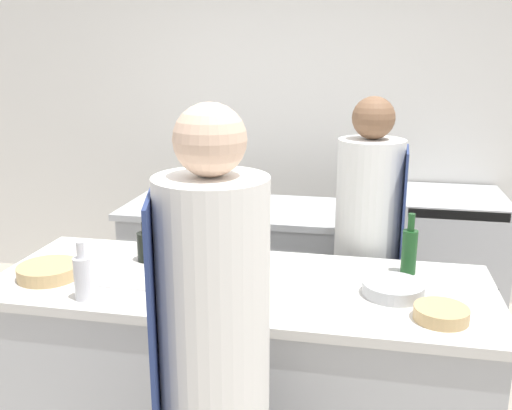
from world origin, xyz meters
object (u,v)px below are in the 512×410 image
object	(u,v)px
chef_at_prep_near	(214,384)
bottle_wine	(409,250)
bowl_prep_small	(441,314)
cup	(209,273)
bowl_ceramic_blue	(49,271)
bowl_mixing_large	(247,297)
bottle_cooking_oil	(260,250)
oven_range	(446,259)
bottle_vinegar	(146,245)
bottle_olive_oil	(83,277)
chef_at_stove	(367,255)
bowl_wooden_salad	(393,289)

from	to	relation	value
chef_at_prep_near	bottle_wine	xyz separation A→B (m)	(0.63, 0.98, 0.14)
bowl_prep_small	cup	size ratio (longest dim) A/B	2.13
chef_at_prep_near	bowl_ceramic_blue	xyz separation A→B (m)	(-0.93, 0.61, 0.06)
bowl_mixing_large	bottle_cooking_oil	bearing A→B (deg)	93.41
oven_range	bottle_wine	size ratio (longest dim) A/B	3.33
bottle_vinegar	bowl_ceramic_blue	world-z (taller)	bottle_vinegar
oven_range	bowl_ceramic_blue	distance (m)	2.70
bottle_olive_oil	bottle_wine	world-z (taller)	bottle_wine
chef_at_stove	bowl_mixing_large	size ratio (longest dim) A/B	10.25
oven_range	cup	world-z (taller)	cup
bowl_mixing_large	bowl_ceramic_blue	world-z (taller)	bowl_mixing_large
chef_at_stove	bowl_ceramic_blue	world-z (taller)	chef_at_stove
bowl_mixing_large	bowl_wooden_salad	world-z (taller)	bowl_mixing_large
bottle_wine	bowl_mixing_large	bearing A→B (deg)	-142.86
bottle_wine	bowl_ceramic_blue	xyz separation A→B (m)	(-1.56, -0.37, -0.08)
bowl_wooden_salad	cup	bearing A→B (deg)	-177.72
chef_at_prep_near	bowl_mixing_large	distance (m)	0.51
bowl_ceramic_blue	bottle_cooking_oil	bearing A→B (deg)	16.71
bowl_prep_small	bowl_ceramic_blue	bearing A→B (deg)	177.04
bottle_cooking_oil	bowl_prep_small	xyz separation A→B (m)	(0.75, -0.36, -0.07)
chef_at_stove	bottle_vinegar	bearing A→B (deg)	-62.17
bottle_vinegar	bowl_mixing_large	size ratio (longest dim) A/B	1.18
bottle_cooking_oil	bowl_mixing_large	size ratio (longest dim) A/B	1.48
oven_range	bowl_mixing_large	size ratio (longest dim) A/B	5.71
chef_at_prep_near	chef_at_stove	bearing A→B (deg)	-34.87
bowl_ceramic_blue	oven_range	bearing A→B (deg)	43.71
oven_range	bottle_olive_oil	world-z (taller)	bottle_olive_oil
cup	bowl_mixing_large	bearing A→B (deg)	-43.07
bowl_prep_small	bowl_wooden_salad	xyz separation A→B (m)	(-0.17, 0.20, 0.00)
bowl_prep_small	bowl_mixing_large	bearing A→B (deg)	-177.74
oven_range	chef_at_prep_near	bearing A→B (deg)	-112.14
chef_at_stove	bottle_wine	xyz separation A→B (m)	(0.18, -0.40, 0.18)
oven_range	bottle_olive_oil	xyz separation A→B (m)	(-1.66, -2.02, 0.54)
bottle_wine	chef_at_prep_near	bearing A→B (deg)	-122.76
bottle_wine	bowl_ceramic_blue	distance (m)	1.60
oven_range	bottle_vinegar	xyz separation A→B (m)	(-1.58, -1.56, 0.52)
bottle_vinegar	bottle_cooking_oil	bearing A→B (deg)	-1.52
bowl_ceramic_blue	bowl_prep_small	bearing A→B (deg)	-2.96
oven_range	bowl_prep_small	distance (m)	2.00
bowl_prep_small	bowl_ceramic_blue	xyz separation A→B (m)	(-1.65, 0.09, 0.00)
bowl_wooden_salad	chef_at_prep_near	bearing A→B (deg)	-127.61
bowl_mixing_large	bottle_olive_oil	bearing A→B (deg)	-174.55
bowl_ceramic_blue	bowl_wooden_salad	size ratio (longest dim) A/B	1.06
bottle_vinegar	bowl_mixing_large	bearing A→B (deg)	-34.68
bottle_olive_oil	bottle_cooking_oil	size ratio (longest dim) A/B	1.01
bottle_wine	bowl_prep_small	xyz separation A→B (m)	(0.10, -0.45, -0.09)
bowl_prep_small	chef_at_prep_near	bearing A→B (deg)	-143.98
bottle_olive_oil	bowl_ceramic_blue	size ratio (longest dim) A/B	0.90
bottle_wine	bowl_ceramic_blue	size ratio (longest dim) A/B	1.04
cup	bottle_cooking_oil	bearing A→B (deg)	45.52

